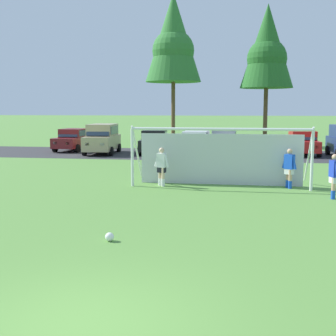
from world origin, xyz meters
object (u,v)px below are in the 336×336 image
player_striker_near (334,176)px  parked_car_slot_right (303,143)px  parked_car_slot_center (196,143)px  parked_car_slot_center_left (154,142)px  parked_car_slot_far_left (73,140)px  soccer_goal (220,155)px  player_defender_far (162,167)px  parked_car_slot_center_right (224,141)px  soccer_ball (110,237)px  parked_car_slot_left (102,138)px  player_midfield_center (289,168)px

player_striker_near → parked_car_slot_right: 15.90m
player_striker_near → parked_car_slot_center: bearing=114.1°
parked_car_slot_center_left → parked_car_slot_far_left: bearing=168.8°
soccer_goal → player_defender_far: size_ratio=4.54×
parked_car_slot_center_right → player_defender_far: bearing=-98.2°
soccer_ball → parked_car_slot_far_left: bearing=113.0°
parked_car_slot_left → soccer_goal: bearing=-53.7°
player_striker_near → parked_car_slot_far_left: bearing=134.6°
soccer_goal → player_striker_near: soccer_goal is taller
soccer_goal → parked_car_slot_center_left: soccer_goal is taller
player_striker_near → player_defender_far: (-6.67, 1.69, 0.00)m
parked_car_slot_far_left → parked_car_slot_center: size_ratio=1.00×
parked_car_slot_center → soccer_goal: bearing=-79.6°
player_striker_near → player_midfield_center: (-1.37, 2.00, 0.00)m
parked_car_slot_left → player_defender_far: bearing=-62.8°
parked_car_slot_far_left → parked_car_slot_center_right: bearing=-0.5°
parked_car_slot_left → parked_car_slot_center_left: size_ratio=1.10×
player_striker_near → player_midfield_center: same height
soccer_goal → parked_car_slot_center: soccer_goal is taller
parked_car_slot_far_left → parked_car_slot_center_right: (11.70, -0.11, 0.00)m
soccer_ball → parked_car_slot_far_left: (-9.70, 22.89, 0.77)m
parked_car_slot_right → parked_car_slot_center: bearing=-169.0°
parked_car_slot_center_left → parked_car_slot_center_right: size_ratio=1.01×
player_striker_near → player_defender_far: 6.88m
player_defender_far → parked_car_slot_left: size_ratio=0.35×
soccer_goal → parked_car_slot_center_left: size_ratio=1.72×
player_defender_far → parked_car_slot_center_right: bearing=81.8°
player_defender_far → parked_car_slot_center_left: (-2.88, 13.44, 0.05)m
parked_car_slot_far_left → parked_car_slot_right: (17.24, -0.59, 0.00)m
parked_car_slot_far_left → soccer_goal: bearing=-49.7°
soccer_goal → parked_car_slot_far_left: (-12.03, 14.20, -0.42)m
parked_car_slot_center_right → soccer_ball: bearing=-95.0°
parked_car_slot_far_left → parked_car_slot_center_left: (6.71, -1.32, 0.00)m
player_midfield_center → parked_car_slot_center_right: bearing=102.5°
player_striker_near → parked_car_slot_right: parked_car_slot_right is taller
soccer_goal → soccer_ball: bearing=-105.0°
soccer_ball → player_defender_far: bearing=90.8°
parked_car_slot_right → soccer_goal: bearing=-110.9°
soccer_ball → parked_car_slot_right: size_ratio=0.05×
player_midfield_center → player_defender_far: size_ratio=1.00×
soccer_ball → parked_car_slot_center_left: size_ratio=0.05×
player_defender_far → parked_car_slot_right: bearing=61.6°
parked_car_slot_left → parked_car_slot_right: (14.31, 1.20, -0.24)m
player_midfield_center → parked_car_slot_right: parked_car_slot_right is taller
soccer_ball → parked_car_slot_center_right: parked_car_slot_center_right is taller
soccer_goal → player_striker_near: bearing=-28.1°
player_midfield_center → parked_car_slot_center_left: 15.46m
player_midfield_center → parked_car_slot_far_left: (-14.88, 14.45, 0.05)m
player_midfield_center → parked_car_slot_center_right: (-3.18, 14.35, 0.05)m
soccer_goal → player_defender_far: (-2.44, -0.56, -0.47)m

